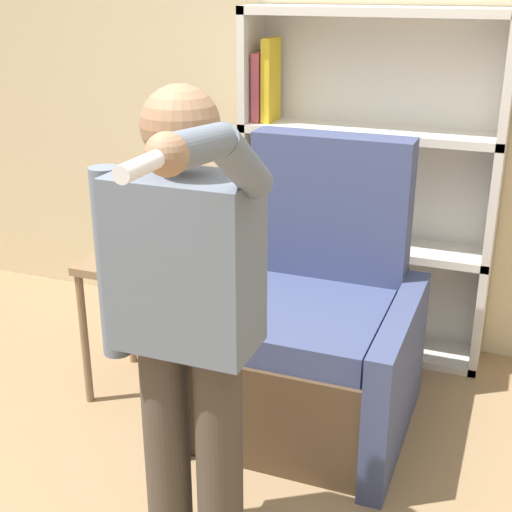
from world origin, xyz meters
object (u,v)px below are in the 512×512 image
at_px(armchair, 309,339).
at_px(person_standing, 185,318).
at_px(side_table, 142,282).
at_px(bookcase, 351,190).
at_px(table_lamp, 137,200).

bearing_deg(armchair, person_standing, -95.72).
bearing_deg(side_table, person_standing, -52.68).
relative_size(bookcase, person_standing, 1.09).
xyz_separation_m(bookcase, side_table, (-0.75, -0.82, -0.29)).
height_order(bookcase, armchair, bookcase).
relative_size(bookcase, armchair, 1.41).
distance_m(person_standing, table_lamp, 1.12).
bearing_deg(armchair, table_lamp, -174.78).
bearing_deg(table_lamp, bookcase, 47.74).
bearing_deg(side_table, armchair, 5.22).
xyz_separation_m(bookcase, armchair, (0.03, -0.75, -0.47)).
xyz_separation_m(person_standing, side_table, (-0.68, 0.89, -0.35)).
relative_size(armchair, table_lamp, 3.38).
relative_size(bookcase, side_table, 2.55).
bearing_deg(person_standing, side_table, 127.32).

